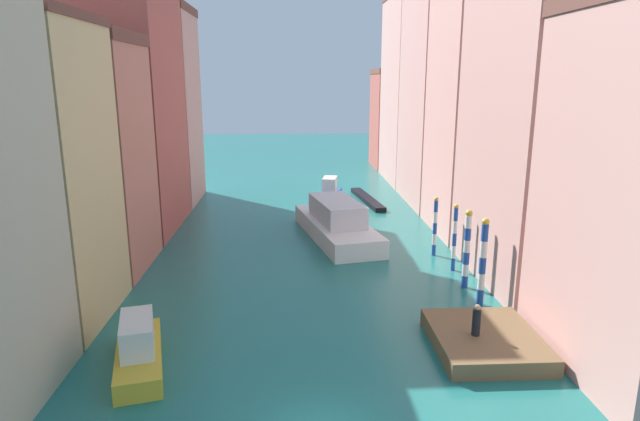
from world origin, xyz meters
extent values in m
plane|color=#1E6B66|center=(0.00, 24.50, 0.00)|extent=(154.00, 154.00, 0.00)
cube|color=#DBB77A|center=(-13.64, 10.10, 6.98)|extent=(7.37, 7.06, 13.96)
cube|color=#C6705B|center=(-13.64, 17.50, 6.71)|extent=(7.37, 7.12, 13.42)
cube|color=brown|center=(-13.64, 17.50, 13.79)|extent=(7.52, 7.26, 0.73)
cube|color=#B25147|center=(-13.64, 26.92, 9.62)|extent=(7.37, 10.85, 19.24)
cube|color=tan|center=(-13.64, 36.60, 8.59)|extent=(7.37, 8.05, 17.19)
cube|color=brown|center=(-13.64, 36.60, 17.56)|extent=(7.52, 8.21, 0.75)
cube|color=tan|center=(13.64, 14.49, 10.31)|extent=(7.37, 11.02, 20.63)
cube|color=tan|center=(13.64, 24.66, 8.97)|extent=(7.37, 8.46, 17.94)
cube|color=tan|center=(13.64, 34.67, 9.54)|extent=(7.37, 10.78, 19.07)
cube|color=tan|center=(13.64, 46.03, 10.05)|extent=(7.37, 11.58, 20.10)
cube|color=#B25147|center=(13.64, 56.58, 6.05)|extent=(7.37, 8.35, 12.11)
cube|color=brown|center=(13.64, 56.58, 12.44)|extent=(7.52, 8.52, 0.66)
cube|color=brown|center=(7.43, 5.91, 0.37)|extent=(4.45, 5.28, 0.75)
cylinder|color=black|center=(6.92, 5.73, 1.32)|extent=(0.36, 0.36, 1.15)
sphere|color=tan|center=(6.92, 5.73, 2.03)|extent=(0.26, 0.26, 0.26)
cylinder|color=#1E479E|center=(8.81, 10.55, 0.44)|extent=(0.35, 0.35, 0.87)
cylinder|color=white|center=(8.81, 10.55, 1.31)|extent=(0.35, 0.35, 0.87)
cylinder|color=#1E479E|center=(8.81, 10.55, 2.18)|extent=(0.35, 0.35, 0.87)
cylinder|color=white|center=(8.81, 10.55, 3.05)|extent=(0.35, 0.35, 0.87)
cylinder|color=#1E479E|center=(8.81, 10.55, 3.92)|extent=(0.35, 0.35, 0.87)
sphere|color=gold|center=(8.81, 10.55, 4.49)|extent=(0.39, 0.39, 0.39)
cylinder|color=#1E479E|center=(8.76, 13.00, 0.35)|extent=(0.36, 0.36, 0.70)
cylinder|color=white|center=(8.76, 13.00, 1.05)|extent=(0.36, 0.36, 0.70)
cylinder|color=#1E479E|center=(8.76, 13.00, 1.74)|extent=(0.36, 0.36, 0.70)
cylinder|color=white|center=(8.76, 13.00, 2.44)|extent=(0.36, 0.36, 0.70)
cylinder|color=#1E479E|center=(8.76, 13.00, 3.14)|extent=(0.36, 0.36, 0.70)
cylinder|color=white|center=(8.76, 13.00, 3.83)|extent=(0.36, 0.36, 0.70)
sphere|color=gold|center=(8.76, 13.00, 4.33)|extent=(0.39, 0.39, 0.39)
cylinder|color=#1E479E|center=(8.91, 15.79, 0.40)|extent=(0.25, 0.25, 0.79)
cylinder|color=white|center=(8.91, 15.79, 1.19)|extent=(0.25, 0.25, 0.79)
cylinder|color=#1E479E|center=(8.91, 15.79, 1.98)|extent=(0.25, 0.25, 0.79)
cylinder|color=white|center=(8.91, 15.79, 2.77)|extent=(0.25, 0.25, 0.79)
cylinder|color=#1E479E|center=(8.91, 15.79, 3.56)|extent=(0.25, 0.25, 0.79)
sphere|color=gold|center=(8.91, 15.79, 4.05)|extent=(0.28, 0.28, 0.28)
cylinder|color=#1E479E|center=(8.48, 18.74, 0.37)|extent=(0.26, 0.26, 0.75)
cylinder|color=white|center=(8.48, 18.74, 1.12)|extent=(0.26, 0.26, 0.75)
cylinder|color=#1E479E|center=(8.48, 18.74, 1.87)|extent=(0.26, 0.26, 0.75)
cylinder|color=white|center=(8.48, 18.74, 2.62)|extent=(0.26, 0.26, 0.75)
cylinder|color=#1E479E|center=(8.48, 18.74, 3.36)|extent=(0.26, 0.26, 0.75)
sphere|color=gold|center=(8.48, 18.74, 3.84)|extent=(0.29, 0.29, 0.29)
cube|color=white|center=(2.33, 23.15, 0.65)|extent=(6.05, 11.97, 1.29)
cube|color=silver|center=(2.33, 23.15, 2.08)|extent=(3.96, 6.52, 1.58)
cube|color=black|center=(6.26, 35.23, 0.21)|extent=(2.20, 9.38, 0.42)
cube|color=#234C93|center=(2.63, 35.11, 0.44)|extent=(2.89, 6.39, 0.88)
cube|color=silver|center=(2.63, 35.11, 1.64)|extent=(1.61, 2.44, 1.52)
cube|color=gold|center=(-7.23, 5.12, 0.42)|extent=(3.04, 5.73, 0.83)
cube|color=silver|center=(-7.23, 5.12, 1.47)|extent=(1.89, 2.96, 1.27)
camera|label=1|loc=(-0.86, -15.22, 11.48)|focal=30.32mm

